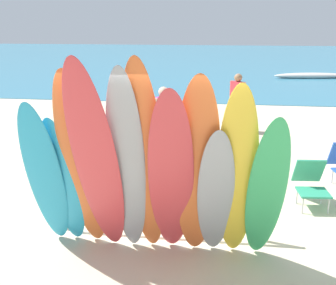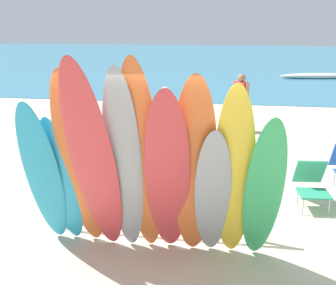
% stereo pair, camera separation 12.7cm
% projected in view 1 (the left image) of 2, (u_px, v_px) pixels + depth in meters
% --- Properties ---
extents(ground, '(60.00, 60.00, 0.00)m').
position_uv_depth(ground, '(204.00, 88.00, 19.42)').
color(ground, beige).
extents(ocean_water, '(60.00, 40.00, 0.02)m').
position_uv_depth(ocean_water, '(213.00, 58.00, 34.75)').
color(ocean_water, teal).
rests_on(ocean_water, ground).
extents(surfboard_rack, '(3.24, 0.07, 0.68)m').
position_uv_depth(surfboard_rack, '(157.00, 200.00, 5.96)').
color(surfboard_rack, brown).
rests_on(surfboard_rack, ground).
extents(surfboard_teal_0, '(0.52, 0.88, 2.18)m').
position_uv_depth(surfboard_teal_0, '(45.00, 177.00, 5.35)').
color(surfboard_teal_0, '#289EC6').
rests_on(surfboard_teal_0, ground).
extents(surfboard_teal_1, '(0.51, 0.70, 1.95)m').
position_uv_depth(surfboard_teal_1, '(64.00, 183.00, 5.45)').
color(surfboard_teal_1, '#289EC6').
rests_on(surfboard_teal_1, ground).
extents(surfboard_orange_2, '(0.57, 0.90, 2.57)m').
position_uv_depth(surfboard_orange_2, '(82.00, 165.00, 5.21)').
color(surfboard_orange_2, orange).
rests_on(surfboard_orange_2, ground).
extents(surfboard_red_3, '(0.67, 1.13, 2.73)m').
position_uv_depth(surfboard_red_3, '(97.00, 164.00, 5.00)').
color(surfboard_red_3, '#D13D42').
rests_on(surfboard_red_3, ground).
extents(surfboard_grey_4, '(0.53, 0.95, 2.62)m').
position_uv_depth(surfboard_grey_4, '(127.00, 168.00, 5.05)').
color(surfboard_grey_4, '#999EA3').
rests_on(surfboard_grey_4, ground).
extents(surfboard_orange_5, '(0.53, 0.93, 2.72)m').
position_uv_depth(surfboard_orange_5, '(145.00, 164.00, 5.05)').
color(surfboard_orange_5, orange).
rests_on(surfboard_orange_5, ground).
extents(surfboard_red_6, '(0.64, 1.04, 2.40)m').
position_uv_depth(surfboard_red_6, '(171.00, 178.00, 5.03)').
color(surfboard_red_6, '#D13D42').
rests_on(surfboard_red_6, ground).
extents(surfboard_orange_7, '(0.63, 0.89, 2.54)m').
position_uv_depth(surfboard_orange_7, '(197.00, 172.00, 5.01)').
color(surfboard_orange_7, orange).
rests_on(surfboard_orange_7, ground).
extents(surfboard_grey_8, '(0.51, 0.80, 1.91)m').
position_uv_depth(surfboard_grey_8, '(216.00, 195.00, 5.13)').
color(surfboard_grey_8, '#999EA3').
rests_on(surfboard_grey_8, ground).
extents(surfboard_yellow_9, '(0.52, 0.88, 2.45)m').
position_uv_depth(surfboard_yellow_9, '(237.00, 177.00, 4.98)').
color(surfboard_yellow_9, yellow).
rests_on(surfboard_yellow_9, ground).
extents(surfboard_green_10, '(0.55, 0.91, 2.10)m').
position_uv_depth(surfboard_green_10, '(266.00, 193.00, 4.97)').
color(surfboard_green_10, '#38B266').
rests_on(surfboard_green_10, ground).
extents(beachgoer_by_water, '(0.43, 0.50, 1.64)m').
position_uv_depth(beachgoer_by_water, '(237.00, 98.00, 11.60)').
color(beachgoer_by_water, '#9E704C').
rests_on(beachgoer_by_water, ground).
extents(beachgoer_near_rack, '(0.43, 0.54, 1.65)m').
position_uv_depth(beachgoer_near_rack, '(164.00, 117.00, 9.30)').
color(beachgoer_near_rack, beige).
rests_on(beachgoer_near_rack, ground).
extents(beach_chair_blue, '(0.56, 0.78, 0.79)m').
position_uv_depth(beach_chair_blue, '(311.00, 181.00, 7.00)').
color(beach_chair_blue, '#B7B7BC').
rests_on(beach_chair_blue, ground).
extents(distant_boat, '(4.17, 1.27, 0.33)m').
position_uv_depth(distant_boat, '(311.00, 76.00, 22.67)').
color(distant_boat, silver).
rests_on(distant_boat, ground).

